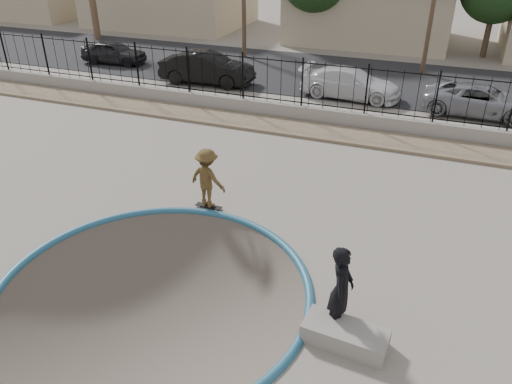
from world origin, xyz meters
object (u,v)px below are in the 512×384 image
object	(u,v)px
videographer	(341,289)
car_b	(207,68)
skater	(207,181)
concrete_ledge	(345,335)
skateboard	(209,206)
car_c	(351,83)
car_d	(481,100)
car_a	(114,52)

from	to	relation	value
videographer	car_b	size ratio (longest dim) A/B	0.42
skater	car_b	world-z (taller)	skater
videographer	concrete_ledge	world-z (taller)	videographer
skateboard	car_c	xyz separation A→B (m)	(1.70, 11.08, 0.63)
car_d	car_a	bearing A→B (deg)	87.85
skateboard	car_a	world-z (taller)	car_a
skateboard	car_a	xyz separation A→B (m)	(-11.71, 12.33, 0.59)
skateboard	car_d	size ratio (longest dim) A/B	0.17
skateboard	videographer	world-z (taller)	videographer
skateboard	car_c	distance (m)	11.22
car_a	videographer	bearing A→B (deg)	-139.02
skateboard	car_b	distance (m)	11.96
skater	videographer	size ratio (longest dim) A/B	0.90
car_a	skateboard	bearing A→B (deg)	-141.45
concrete_ledge	videographer	bearing A→B (deg)	119.70
car_c	concrete_ledge	bearing A→B (deg)	-165.03
car_b	car_d	xyz separation A→B (m)	(12.33, 0.00, -0.12)
skater	skateboard	distance (m)	0.79
skater	car_a	bearing A→B (deg)	-35.17
car_b	car_a	bearing A→B (deg)	72.92
concrete_ledge	car_a	size ratio (longest dim) A/B	0.45
skater	car_b	xyz separation A→B (m)	(-5.23, 10.73, -0.07)
skateboard	car_a	bearing A→B (deg)	134.62
skateboard	concrete_ledge	xyz separation A→B (m)	(4.65, -3.66, 0.15)
car_b	car_c	bearing A→B (deg)	-90.35
skateboard	concrete_ledge	size ratio (longest dim) A/B	0.48
car_b	car_c	world-z (taller)	car_b
skateboard	skater	bearing A→B (deg)	83.97
concrete_ledge	skater	bearing A→B (deg)	141.74
car_c	car_b	bearing A→B (deg)	96.51
skateboard	car_c	world-z (taller)	car_c
car_a	skater	bearing A→B (deg)	-141.45
car_a	car_c	bearing A→B (deg)	-100.32
car_d	skateboard	bearing A→B (deg)	149.24
car_a	car_d	size ratio (longest dim) A/B	0.80
skater	car_c	xyz separation A→B (m)	(1.70, 11.08, -0.16)
car_b	car_c	xyz separation A→B (m)	(6.93, 0.35, -0.10)
concrete_ledge	car_c	xyz separation A→B (m)	(-2.95, 14.74, 0.48)
videographer	car_d	world-z (taller)	videographer
skateboard	car_d	distance (m)	12.88
car_b	skateboard	bearing A→B (deg)	-157.20
skateboard	car_c	size ratio (longest dim) A/B	0.17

